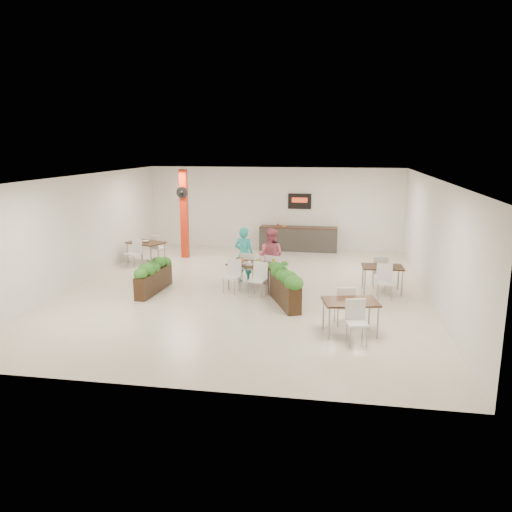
{
  "coord_description": "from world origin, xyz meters",
  "views": [
    {
      "loc": [
        2.52,
        -13.46,
        4.07
      ],
      "look_at": [
        0.34,
        -0.42,
        1.1
      ],
      "focal_mm": 35.0,
      "sensor_mm": 36.0,
      "label": 1
    }
  ],
  "objects_px": {
    "planter_left": "(154,274)",
    "side_table_c": "(350,306)",
    "red_column": "(184,213)",
    "planter_right": "(284,284)",
    "main_table": "(253,267)",
    "side_table_b": "(382,271)",
    "diner_man": "(244,255)",
    "diner_woman": "(271,256)",
    "side_table_a": "(146,245)",
    "service_counter": "(298,238)"
  },
  "relations": [
    {
      "from": "red_column",
      "to": "service_counter",
      "type": "relative_size",
      "value": 1.07
    },
    {
      "from": "planter_right",
      "to": "side_table_c",
      "type": "height_order",
      "value": "planter_right"
    },
    {
      "from": "diner_woman",
      "to": "service_counter",
      "type": "bearing_deg",
      "value": -80.28
    },
    {
      "from": "planter_left",
      "to": "side_table_c",
      "type": "xyz_separation_m",
      "value": [
        5.38,
        -2.32,
        0.11
      ]
    },
    {
      "from": "main_table",
      "to": "side_table_a",
      "type": "height_order",
      "value": "same"
    },
    {
      "from": "side_table_b",
      "to": "side_table_c",
      "type": "distance_m",
      "value": 3.48
    },
    {
      "from": "red_column",
      "to": "diner_man",
      "type": "distance_m",
      "value": 4.16
    },
    {
      "from": "planter_left",
      "to": "side_table_b",
      "type": "bearing_deg",
      "value": 9.3
    },
    {
      "from": "diner_man",
      "to": "diner_woman",
      "type": "bearing_deg",
      "value": -165.31
    },
    {
      "from": "side_table_b",
      "to": "planter_left",
      "type": "bearing_deg",
      "value": -173.43
    },
    {
      "from": "red_column",
      "to": "diner_woman",
      "type": "xyz_separation_m",
      "value": [
        3.58,
        -2.99,
        -0.8
      ]
    },
    {
      "from": "service_counter",
      "to": "side_table_b",
      "type": "xyz_separation_m",
      "value": [
        2.78,
        -5.23,
        0.13
      ]
    },
    {
      "from": "red_column",
      "to": "side_table_c",
      "type": "distance_m",
      "value": 8.96
    },
    {
      "from": "red_column",
      "to": "diner_man",
      "type": "relative_size",
      "value": 1.9
    },
    {
      "from": "red_column",
      "to": "side_table_a",
      "type": "bearing_deg",
      "value": -133.64
    },
    {
      "from": "red_column",
      "to": "diner_man",
      "type": "bearing_deg",
      "value": -47.15
    },
    {
      "from": "red_column",
      "to": "diner_woman",
      "type": "distance_m",
      "value": 4.73
    },
    {
      "from": "red_column",
      "to": "main_table",
      "type": "xyz_separation_m",
      "value": [
        3.17,
        -3.64,
        -1.01
      ]
    },
    {
      "from": "side_table_a",
      "to": "side_table_c",
      "type": "xyz_separation_m",
      "value": [
        6.91,
        -5.6,
        -0.01
      ]
    },
    {
      "from": "red_column",
      "to": "planter_left",
      "type": "bearing_deg",
      "value": -84.02
    },
    {
      "from": "side_table_b",
      "to": "side_table_c",
      "type": "relative_size",
      "value": 0.98
    },
    {
      "from": "service_counter",
      "to": "planter_left",
      "type": "bearing_deg",
      "value": -119.44
    },
    {
      "from": "side_table_a",
      "to": "red_column",
      "type": "bearing_deg",
      "value": 69.01
    },
    {
      "from": "planter_right",
      "to": "diner_woman",
      "type": "bearing_deg",
      "value": 108.12
    },
    {
      "from": "planter_right",
      "to": "side_table_a",
      "type": "height_order",
      "value": "planter_right"
    },
    {
      "from": "main_table",
      "to": "diner_woman",
      "type": "xyz_separation_m",
      "value": [
        0.41,
        0.65,
        0.2
      ]
    },
    {
      "from": "main_table",
      "to": "diner_man",
      "type": "height_order",
      "value": "diner_man"
    },
    {
      "from": "main_table",
      "to": "planter_right",
      "type": "height_order",
      "value": "planter_right"
    },
    {
      "from": "side_table_a",
      "to": "side_table_b",
      "type": "relative_size",
      "value": 1.01
    },
    {
      "from": "planter_right",
      "to": "side_table_b",
      "type": "height_order",
      "value": "planter_right"
    },
    {
      "from": "planter_left",
      "to": "side_table_b",
      "type": "distance_m",
      "value": 6.41
    },
    {
      "from": "diner_woman",
      "to": "side_table_c",
      "type": "xyz_separation_m",
      "value": [
        2.27,
        -3.73,
        -0.22
      ]
    },
    {
      "from": "red_column",
      "to": "planter_right",
      "type": "bearing_deg",
      "value": -49.14
    },
    {
      "from": "main_table",
      "to": "planter_right",
      "type": "distance_m",
      "value": 1.56
    },
    {
      "from": "main_table",
      "to": "side_table_b",
      "type": "bearing_deg",
      "value": 4.38
    },
    {
      "from": "planter_right",
      "to": "side_table_c",
      "type": "xyz_separation_m",
      "value": [
        1.67,
        -1.89,
        0.11
      ]
    },
    {
      "from": "red_column",
      "to": "side_table_c",
      "type": "height_order",
      "value": "red_column"
    },
    {
      "from": "planter_left",
      "to": "side_table_a",
      "type": "bearing_deg",
      "value": 114.94
    },
    {
      "from": "service_counter",
      "to": "main_table",
      "type": "distance_m",
      "value": 5.57
    },
    {
      "from": "red_column",
      "to": "diner_woman",
      "type": "height_order",
      "value": "red_column"
    },
    {
      "from": "diner_woman",
      "to": "main_table",
      "type": "bearing_deg",
      "value": 72.49
    },
    {
      "from": "diner_man",
      "to": "diner_woman",
      "type": "xyz_separation_m",
      "value": [
        0.8,
        0.0,
        -0.0
      ]
    },
    {
      "from": "main_table",
      "to": "planter_right",
      "type": "relative_size",
      "value": 0.93
    },
    {
      "from": "red_column",
      "to": "main_table",
      "type": "bearing_deg",
      "value": -49.03
    },
    {
      "from": "planter_left",
      "to": "side_table_b",
      "type": "xyz_separation_m",
      "value": [
        6.32,
        1.04,
        0.11
      ]
    },
    {
      "from": "diner_woman",
      "to": "side_table_c",
      "type": "height_order",
      "value": "diner_woman"
    },
    {
      "from": "main_table",
      "to": "side_table_c",
      "type": "xyz_separation_m",
      "value": [
        2.68,
        -3.08,
        -0.01
      ]
    },
    {
      "from": "main_table",
      "to": "service_counter",
      "type": "bearing_deg",
      "value": 81.4
    },
    {
      "from": "red_column",
      "to": "side_table_c",
      "type": "relative_size",
      "value": 1.91
    },
    {
      "from": "side_table_c",
      "to": "side_table_b",
      "type": "bearing_deg",
      "value": 61.79
    }
  ]
}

